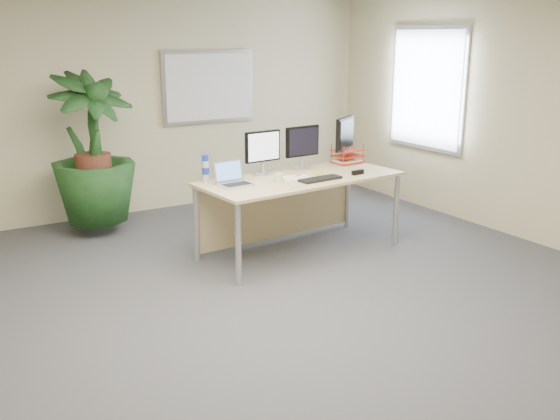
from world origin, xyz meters
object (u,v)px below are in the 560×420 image
monitor_right (302,145)px  monitor_left (263,150)px  laptop (233,179)px  floor_plant (94,169)px  desk (294,191)px

monitor_right → monitor_left: bearing=-177.3°
monitor_right → laptop: monitor_right is taller
floor_plant → monitor_right: size_ratio=3.22×
monitor_left → laptop: monitor_left is taller
monitor_right → laptop: 1.03m
desk → monitor_left: monitor_left is taller
laptop → floor_plant: bearing=118.0°
floor_plant → laptop: size_ratio=4.44×
floor_plant → laptop: bearing=-62.0°
monitor_left → monitor_right: bearing=2.7°
desk → monitor_right: 0.54m
desk → monitor_left: (-0.26, 0.18, 0.44)m
desk → monitor_left: bearing=145.3°
floor_plant → monitor_left: 2.02m
floor_plant → laptop: 1.92m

